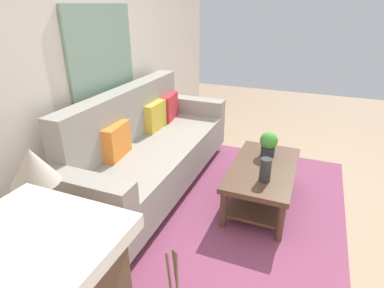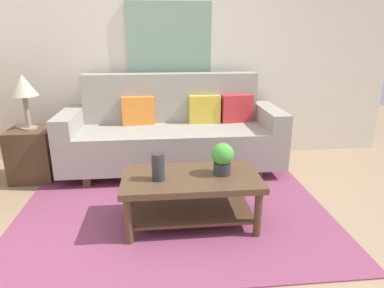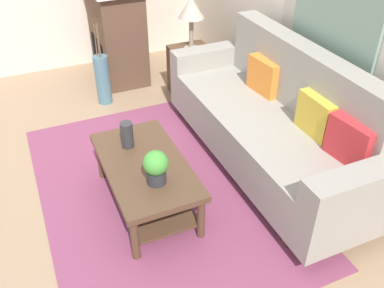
# 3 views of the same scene
# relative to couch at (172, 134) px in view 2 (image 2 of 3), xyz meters

# --- Properties ---
(ground_plane) EXTENTS (9.67, 9.67, 0.00)m
(ground_plane) POSITION_rel_couch_xyz_m (-0.04, -1.55, -0.43)
(ground_plane) COLOR #9E7F60
(wall_back) EXTENTS (5.67, 0.10, 2.70)m
(wall_back) POSITION_rel_couch_xyz_m (-0.04, 0.54, 0.92)
(wall_back) COLOR beige
(wall_back) RESTS_ON ground_plane
(area_rug) EXTENTS (2.72, 1.91, 0.01)m
(area_rug) POSITION_rel_couch_xyz_m (-0.04, -1.05, -0.43)
(area_rug) COLOR #843D5B
(area_rug) RESTS_ON ground_plane
(couch) EXTENTS (2.41, 0.84, 1.08)m
(couch) POSITION_rel_couch_xyz_m (0.00, 0.00, 0.00)
(couch) COLOR gray
(couch) RESTS_ON ground_plane
(throw_pillow_orange) EXTENTS (0.37, 0.16, 0.32)m
(throw_pillow_orange) POSITION_rel_couch_xyz_m (-0.38, 0.12, 0.25)
(throw_pillow_orange) COLOR orange
(throw_pillow_orange) RESTS_ON couch
(throw_pillow_mustard) EXTENTS (0.36, 0.12, 0.32)m
(throw_pillow_mustard) POSITION_rel_couch_xyz_m (0.38, 0.12, 0.25)
(throw_pillow_mustard) COLOR gold
(throw_pillow_mustard) RESTS_ON couch
(throw_pillow_crimson) EXTENTS (0.37, 0.16, 0.32)m
(throw_pillow_crimson) POSITION_rel_couch_xyz_m (0.76, 0.12, 0.25)
(throw_pillow_crimson) COLOR red
(throw_pillow_crimson) RESTS_ON couch
(coffee_table) EXTENTS (1.10, 0.60, 0.43)m
(coffee_table) POSITION_rel_couch_xyz_m (0.10, -1.20, -0.12)
(coffee_table) COLOR #513826
(coffee_table) RESTS_ON ground_plane
(tabletop_vase) EXTENTS (0.10, 0.10, 0.22)m
(tabletop_vase) POSITION_rel_couch_xyz_m (-0.16, -1.25, 0.11)
(tabletop_vase) COLOR #2D2D33
(tabletop_vase) RESTS_ON coffee_table
(potted_plant_tabletop) EXTENTS (0.18, 0.18, 0.26)m
(potted_plant_tabletop) POSITION_rel_couch_xyz_m (0.35, -1.20, 0.14)
(potted_plant_tabletop) COLOR #2D2D33
(potted_plant_tabletop) RESTS_ON coffee_table
(side_table) EXTENTS (0.44, 0.44, 0.56)m
(side_table) POSITION_rel_couch_xyz_m (-1.51, -0.11, -0.15)
(side_table) COLOR #513826
(side_table) RESTS_ON ground_plane
(table_lamp) EXTENTS (0.28, 0.28, 0.57)m
(table_lamp) POSITION_rel_couch_xyz_m (-1.51, -0.11, 0.56)
(table_lamp) COLOR gray
(table_lamp) RESTS_ON side_table
(framed_painting) EXTENTS (0.99, 0.03, 0.85)m
(framed_painting) POSITION_rel_couch_xyz_m (-0.00, 0.47, 1.01)
(framed_painting) COLOR gray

